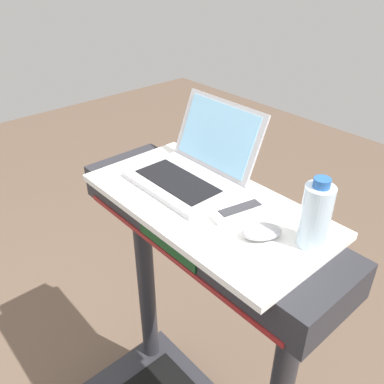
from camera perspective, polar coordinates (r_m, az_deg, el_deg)
The scene contains 5 objects.
desk_board at distance 1.17m, azimuth 1.83°, elevation -1.65°, with size 0.73×0.37×0.02m, color white.
laptop at distance 1.25m, azimuth 0.20°, elevation 3.61°, with size 0.32×0.30×0.22m.
computer_mouse at distance 1.03m, azimuth 9.68°, elevation -5.48°, with size 0.06×0.10×0.03m, color #B2B2B7.
water_bottle at distance 1.00m, azimuth 16.81°, elevation -3.13°, with size 0.07×0.07×0.18m.
tv_remote at distance 1.11m, azimuth 6.68°, elevation -2.65°, with size 0.08×0.17×0.02m.
Camera 1 is at (0.71, 0.02, 1.77)m, focal length 38.39 mm.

